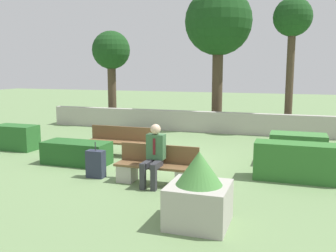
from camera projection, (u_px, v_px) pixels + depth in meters
ground_plane at (154, 161)px, 10.14m from camera, size 60.00×60.00×0.00m
perimeter_wall at (199, 122)px, 14.78m from camera, size 13.01×0.30×0.82m
bench_front at (156, 169)px, 8.12m from camera, size 1.81×0.48×0.82m
bench_left_side at (120, 145)px, 10.72m from camera, size 2.01×0.48×0.82m
person_seated_man at (154, 152)px, 7.93m from camera, size 0.38×0.64×1.31m
hedge_block_near_left at (299, 162)px, 8.31m from camera, size 1.95×0.63×0.85m
hedge_block_near_right at (16, 137)px, 11.55m from camera, size 1.31×0.66×0.76m
hedge_block_mid_left at (298, 149)px, 9.65m from camera, size 1.39×0.77×0.83m
hedge_block_mid_right at (77, 153)px, 9.81m from camera, size 1.75×0.78×0.59m
planter_corner_left at (199, 193)px, 5.94m from camera, size 0.96×0.96×1.20m
suitcase at (96, 164)px, 8.57m from camera, size 0.41×0.23×0.83m
tree_leftmost at (111, 53)px, 16.57m from camera, size 1.68×1.68×4.14m
tree_center_left at (218, 24)px, 15.24m from camera, size 2.74×2.74×5.76m
tree_center_right at (292, 23)px, 14.01m from camera, size 1.45×1.45×5.12m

